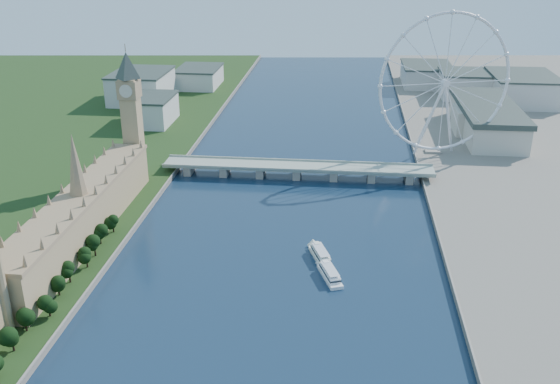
# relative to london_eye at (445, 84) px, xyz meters

# --- Properties ---
(tree_row) EXTENTS (8.09, 216.09, 21.22)m
(tree_row) POSITION_rel_london_eye_xyz_m (-232.98, -281.08, -57.95)
(tree_row) COLOR black
(tree_row) RESTS_ON ground
(parliament_range) EXTENTS (24.00, 200.00, 70.00)m
(parliament_range) POSITION_rel_london_eye_xyz_m (-247.98, -185.08, -49.04)
(parliament_range) COLOR tan
(parliament_range) RESTS_ON ground
(big_ben) EXTENTS (20.02, 20.02, 110.00)m
(big_ben) POSITION_rel_london_eye_xyz_m (-247.98, -77.08, -0.95)
(big_ben) COLOR tan
(big_ben) RESTS_ON ground
(westminster_bridge) EXTENTS (220.00, 22.00, 9.50)m
(westminster_bridge) POSITION_rel_london_eye_xyz_m (-119.98, -55.08, -60.89)
(westminster_bridge) COLOR gray
(westminster_bridge) RESTS_ON ground
(london_eye) EXTENTS (113.60, 39.12, 124.30)m
(london_eye) POSITION_rel_london_eye_xyz_m (0.00, 0.00, 0.00)
(london_eye) COLOR silver
(london_eye) RESTS_ON ground
(county_hall) EXTENTS (54.00, 144.00, 35.00)m
(county_hall) POSITION_rel_london_eye_xyz_m (55.02, 74.92, -67.52)
(county_hall) COLOR beige
(county_hall) RESTS_ON ground
(city_skyline) EXTENTS (505.00, 280.00, 32.00)m
(city_skyline) POSITION_rel_london_eye_xyz_m (-80.75, 205.00, -50.56)
(city_skyline) COLOR beige
(city_skyline) RESTS_ON ground
(tour_boat_near) EXTENTS (17.72, 31.59, 6.80)m
(tour_boat_near) POSITION_rel_london_eye_xyz_m (-88.25, -215.67, -67.52)
(tour_boat_near) COLOR white
(tour_boat_near) RESTS_ON ground
(tour_boat_far) EXTENTS (18.03, 32.35, 6.97)m
(tour_boat_far) POSITION_rel_london_eye_xyz_m (-94.61, -193.15, -67.52)
(tour_boat_far) COLOR white
(tour_boat_far) RESTS_ON ground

